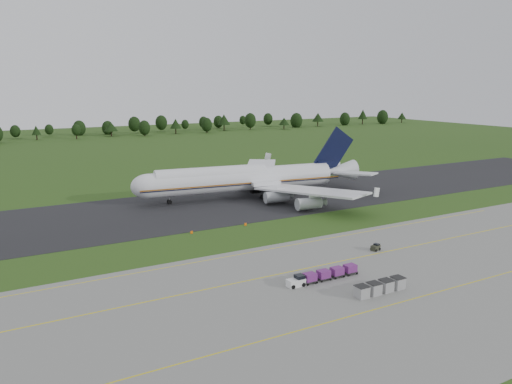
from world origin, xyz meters
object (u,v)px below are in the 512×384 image
aircraft (247,178)px  utility_cart (375,248)px  baggage_train (322,275)px  edge_markers (219,228)px  uld_row (380,287)px

aircraft → utility_cart: (-0.01, -52.90, -4.89)m
baggage_train → edge_markers: (-2.40, 34.54, -0.65)m
uld_row → aircraft: bearing=79.2°
baggage_train → edge_markers: size_ratio=0.99×
aircraft → baggage_train: aircraft is taller
utility_cart → edge_markers: 34.00m
baggage_train → edge_markers: bearing=94.0°
baggage_train → uld_row: (4.80, -8.30, 0.06)m
aircraft → uld_row: (-13.07, -68.44, -4.44)m
utility_cart → edge_markers: utility_cart is taller
aircraft → baggage_train: bearing=-106.5°
uld_row → edge_markers: (-7.19, 42.84, -0.71)m
aircraft → baggage_train: 62.90m
aircraft → uld_row: aircraft is taller
baggage_train → utility_cart: size_ratio=6.55×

